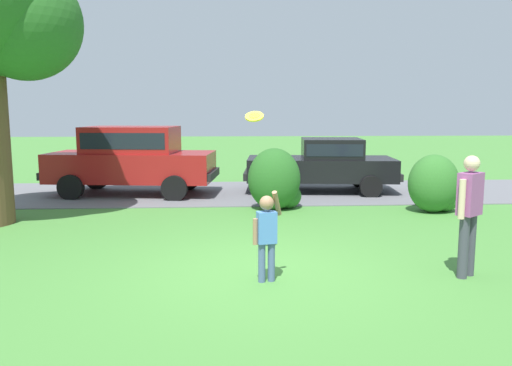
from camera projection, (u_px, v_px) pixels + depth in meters
name	position (u px, v px, depth m)	size (l,w,h in m)	color
ground_plane	(259.00, 270.00, 7.54)	(80.00, 80.00, 0.00)	#478438
driveway_strip	(244.00, 192.00, 14.67)	(28.00, 4.40, 0.02)	slate
shrub_near_tree	(276.00, 181.00, 12.11)	(1.31, 1.01, 1.48)	#286023
shrub_centre_left	(435.00, 186.00, 11.81)	(1.22, 0.99, 1.36)	#33702B
parked_sedan	(324.00, 163.00, 14.73)	(4.55, 2.39, 1.56)	black
parked_suv	(132.00, 157.00, 14.20)	(4.87, 2.49, 1.92)	maroon
child_thrower	(267.00, 231.00, 6.96)	(0.42, 0.32, 1.29)	#4C608C
frisbee	(254.00, 116.00, 7.58)	(0.30, 0.26, 0.19)	yellow
adult_onlooker	(469.00, 209.00, 7.13)	(0.44, 0.39, 1.74)	#3F3F4C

